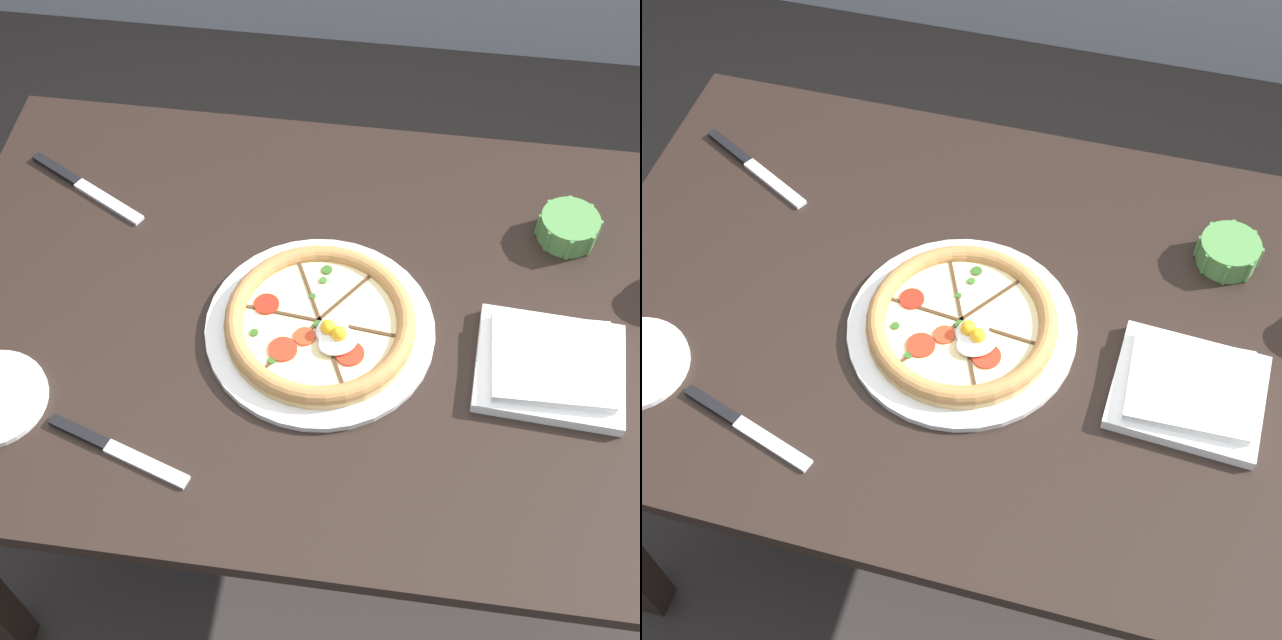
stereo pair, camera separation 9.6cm
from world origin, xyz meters
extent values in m
plane|color=#2D2826|center=(0.00, 0.00, 0.00)|extent=(12.00, 12.00, 0.00)
cube|color=black|center=(0.00, 0.00, 0.71)|extent=(1.30, 0.85, 0.03)
cube|color=black|center=(-0.60, 0.37, 0.35)|extent=(0.06, 0.06, 0.69)
cylinder|color=white|center=(-0.03, -0.04, 0.73)|extent=(0.35, 0.35, 0.01)
cylinder|color=tan|center=(-0.03, -0.04, 0.74)|extent=(0.29, 0.29, 0.01)
cylinder|color=beige|center=(-0.03, -0.04, 0.75)|extent=(0.24, 0.24, 0.00)
torus|color=#B27A42|center=(-0.03, -0.04, 0.75)|extent=(0.29, 0.29, 0.03)
cube|color=#472D19|center=(0.03, -0.04, 0.75)|extent=(0.12, 0.02, 0.00)
cube|color=#472D19|center=(0.00, 0.01, 0.75)|extent=(0.08, 0.10, 0.00)
cube|color=#472D19|center=(-0.06, 0.02, 0.75)|extent=(0.05, 0.11, 0.00)
cube|color=#472D19|center=(-0.09, -0.03, 0.75)|extent=(0.12, 0.02, 0.00)
cube|color=#472D19|center=(-0.07, -0.09, 0.75)|extent=(0.08, 0.10, 0.00)
cube|color=#472D19|center=(-0.01, -0.09, 0.75)|extent=(0.05, 0.11, 0.00)
cylinder|color=red|center=(-0.08, -0.10, 0.75)|extent=(0.04, 0.04, 0.00)
cylinder|color=red|center=(-0.05, -0.07, 0.75)|extent=(0.03, 0.03, 0.00)
cylinder|color=red|center=(-0.12, -0.02, 0.75)|extent=(0.04, 0.04, 0.00)
cylinder|color=red|center=(0.02, -0.09, 0.75)|extent=(0.04, 0.04, 0.00)
ellipsoid|color=white|center=(0.00, -0.08, 0.76)|extent=(0.08, 0.07, 0.01)
sphere|color=#F4AD1E|center=(0.00, -0.07, 0.76)|extent=(0.02, 0.02, 0.02)
ellipsoid|color=white|center=(-0.01, -0.06, 0.76)|extent=(0.07, 0.07, 0.01)
sphere|color=#F4AD1E|center=(-0.02, -0.06, 0.76)|extent=(0.02, 0.02, 0.02)
cylinder|color=#2D5B1E|center=(-0.03, -0.05, 0.75)|extent=(0.02, 0.02, 0.00)
cylinder|color=#2D5B1E|center=(-0.09, -0.12, 0.75)|extent=(0.01, 0.01, 0.00)
cylinder|color=#2D5B1E|center=(-0.05, 0.01, 0.75)|extent=(0.01, 0.01, 0.00)
cylinder|color=#2D5B1E|center=(-0.13, -0.07, 0.75)|extent=(0.01, 0.01, 0.00)
cylinder|color=#386B23|center=(-0.04, 0.04, 0.75)|extent=(0.01, 0.01, 0.00)
cylinder|color=#2D5B1E|center=(-0.03, 0.06, 0.75)|extent=(0.02, 0.02, 0.00)
cylinder|color=#2D5B1E|center=(-0.02, -0.06, 0.75)|extent=(0.02, 0.02, 0.00)
cylinder|color=#4C8442|center=(0.34, 0.21, 0.74)|extent=(0.10, 0.10, 0.05)
cylinder|color=gold|center=(0.34, 0.21, 0.75)|extent=(0.08, 0.08, 0.02)
cylinder|color=#4C8442|center=(0.39, 0.21, 0.74)|extent=(0.01, 0.01, 0.04)
cylinder|color=#4C8442|center=(0.38, 0.24, 0.74)|extent=(0.01, 0.01, 0.04)
cylinder|color=#4C8442|center=(0.34, 0.25, 0.74)|extent=(0.01, 0.01, 0.04)
cylinder|color=#4C8442|center=(0.31, 0.24, 0.74)|extent=(0.01, 0.01, 0.04)
cylinder|color=#4C8442|center=(0.30, 0.21, 0.74)|extent=(0.01, 0.01, 0.04)
cylinder|color=#4C8442|center=(0.31, 0.17, 0.74)|extent=(0.01, 0.01, 0.04)
cylinder|color=#4C8442|center=(0.34, 0.16, 0.74)|extent=(0.01, 0.01, 0.04)
cylinder|color=#4C8442|center=(0.38, 0.17, 0.74)|extent=(0.01, 0.01, 0.04)
cube|color=white|center=(0.31, -0.06, 0.73)|extent=(0.22, 0.19, 0.02)
cube|color=white|center=(0.31, -0.06, 0.75)|extent=(0.18, 0.15, 0.02)
cube|color=silver|center=(-0.42, 0.18, 0.73)|extent=(0.14, 0.09, 0.01)
cube|color=black|center=(-0.53, 0.24, 0.73)|extent=(0.10, 0.07, 0.01)
cube|color=silver|center=(-0.24, -0.29, 0.73)|extent=(0.13, 0.06, 0.01)
cube|color=black|center=(-0.34, -0.26, 0.73)|extent=(0.09, 0.04, 0.01)
camera|label=1|loc=(0.07, -0.80, 1.84)|focal=50.00mm
camera|label=2|loc=(0.17, -0.79, 1.84)|focal=50.00mm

